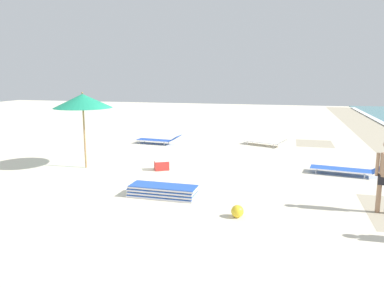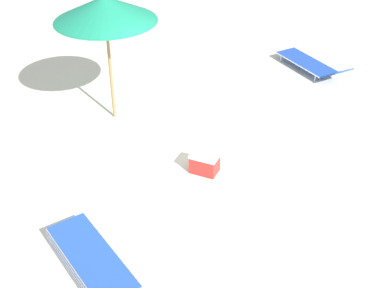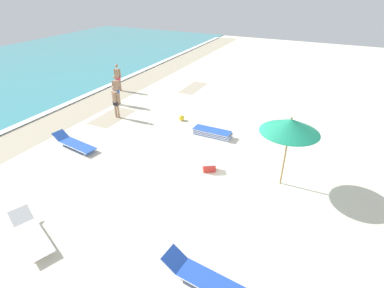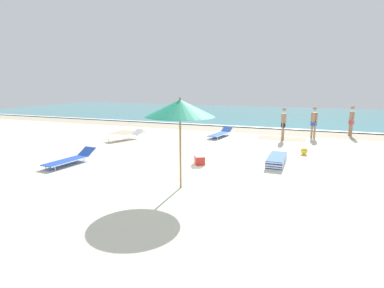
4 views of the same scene
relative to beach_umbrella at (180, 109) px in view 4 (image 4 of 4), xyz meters
name	(u,v)px [view 4 (image 4 of 4)]	position (x,y,z in m)	size (l,w,h in m)	color
ground_plane	(188,168)	(-0.69, 2.36, -2.43)	(60.00, 60.00, 0.16)	beige
ocean_water	(263,114)	(-0.69, 22.66, -2.32)	(60.00, 19.51, 0.07)	teal
beach_umbrella	(180,109)	(0.00, 0.00, 0.00)	(2.01, 2.01, 2.67)	#9E7547
lounger_stack	(277,160)	(2.41, 3.69, -2.19)	(0.65, 1.89, 0.32)	blue
sun_lounger_under_umbrella	(70,159)	(-5.01, 0.94, -2.15)	(0.84, 2.22, 0.48)	blue
sun_lounger_beside_umbrella	(125,136)	(-5.85, 5.99, -2.15)	(1.36, 2.22, 0.48)	white
sun_lounger_near_water_left	(220,133)	(-1.24, 8.85, -2.15)	(0.95, 2.43, 0.47)	blue
beachgoer_wading_adult	(314,120)	(3.78, 10.32, -1.35)	(0.35, 0.34, 1.76)	#A37A5B
beachgoer_shoreline_child	(284,122)	(2.21, 9.14, -1.35)	(0.27, 0.45, 1.76)	#A37A5B
beachgoer_strolling_adult	(352,119)	(5.84, 11.82, -1.35)	(0.28, 0.42, 1.76)	#A37A5B
beach_ball	(304,151)	(3.37, 5.84, -2.21)	(0.29, 0.29, 0.29)	yellow
cooler_box	(200,159)	(-0.36, 2.71, -2.17)	(0.56, 0.61, 0.37)	red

